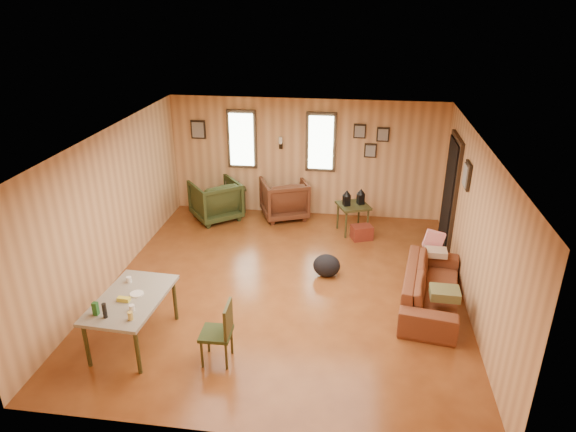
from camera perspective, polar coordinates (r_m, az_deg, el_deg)
name	(u,v)px	position (r m, az deg, el deg)	size (l,w,h in m)	color
room	(298,211)	(7.87, 1.09, 0.60)	(5.54, 6.04, 2.44)	brown
sofa	(432,282)	(7.87, 15.71, -7.04)	(1.99, 0.58, 0.78)	brown
recliner_brown	(284,197)	(10.49, -0.42, 2.17)	(0.87, 0.81, 0.89)	#542B19
recliner_green	(215,198)	(10.50, -8.06, 1.97)	(0.87, 0.81, 0.89)	#2D3719
end_table	(233,194)	(10.90, -6.10, 2.45)	(0.64, 0.61, 0.66)	#3B3B1A
side_table	(353,203)	(9.82, 7.28, 1.42)	(0.72, 0.72, 0.88)	#3B3B1A
cooler	(362,232)	(9.75, 8.19, -1.82)	(0.45, 0.39, 0.27)	maroon
backpack	(327,266)	(8.42, 4.31, -5.51)	(0.52, 0.44, 0.38)	black
sofa_pillows	(439,268)	(8.03, 16.47, -5.53)	(0.41, 1.71, 0.36)	brown
dining_table	(130,302)	(7.00, -17.11, -9.13)	(0.87, 1.37, 0.87)	gray
dining_chair	(221,330)	(6.52, -7.46, -12.41)	(0.39, 0.39, 0.84)	#2D3719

